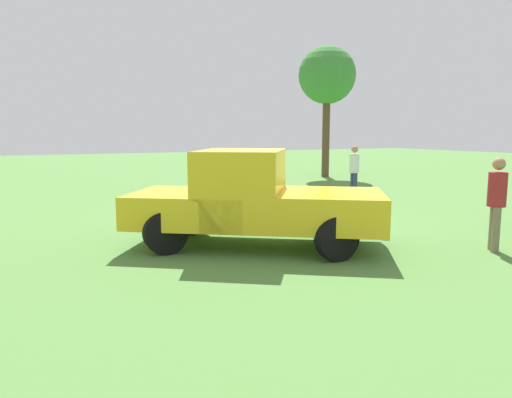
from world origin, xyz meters
TOP-DOWN VIEW (x-y plane):
  - ground_plane at (0.00, 0.00)m, footprint 80.00×80.00m
  - pickup_truck at (0.76, 0.66)m, footprint 4.94×4.24m
  - person_bystander at (-5.18, -3.90)m, footprint 0.38×0.38m
  - person_visitor at (-3.04, 2.96)m, footprint 0.45×0.45m
  - tree_back_left at (-8.53, -10.43)m, footprint 2.68×2.68m

SIDE VIEW (x-z plane):
  - ground_plane at x=0.00m, z-range 0.00..0.00m
  - pickup_truck at x=0.76m, z-range 0.03..1.84m
  - person_visitor at x=-3.04m, z-range 0.11..1.80m
  - person_bystander at x=-5.18m, z-range 0.11..1.80m
  - tree_back_left at x=-8.53m, z-range 1.65..7.76m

